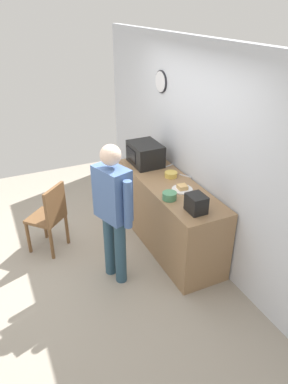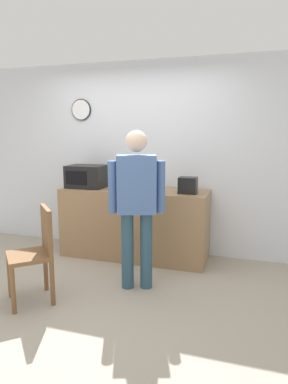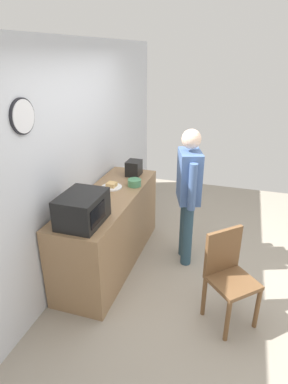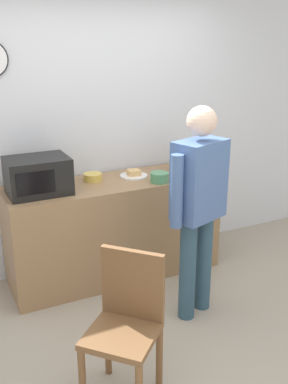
{
  "view_description": "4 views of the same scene",
  "coord_description": "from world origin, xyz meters",
  "px_view_note": "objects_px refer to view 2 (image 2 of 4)",
  "views": [
    {
      "loc": [
        3.56,
        -0.75,
        2.94
      ],
      "look_at": [
        0.09,
        0.86,
        0.88
      ],
      "focal_mm": 33.39,
      "sensor_mm": 36.0,
      "label": 1
    },
    {
      "loc": [
        1.52,
        -2.94,
        1.67
      ],
      "look_at": [
        0.32,
        0.83,
        0.96
      ],
      "focal_mm": 31.91,
      "sensor_mm": 36.0,
      "label": 2
    },
    {
      "loc": [
        -3.07,
        -0.2,
        2.46
      ],
      "look_at": [
        0.32,
        0.86,
        0.9
      ],
      "focal_mm": 30.14,
      "sensor_mm": 36.0,
      "label": 3
    },
    {
      "loc": [
        -1.36,
        -2.33,
        2.13
      ],
      "look_at": [
        0.13,
        0.72,
        0.96
      ],
      "focal_mm": 42.02,
      "sensor_mm": 36.0,
      "label": 4
    }
  ],
  "objects_px": {
    "spoon_utensil": "(135,186)",
    "salad_bowl": "(126,185)",
    "fork_utensil": "(109,185)",
    "person_standing": "(137,198)",
    "sandwich_plate": "(152,188)",
    "toaster": "(188,185)",
    "cereal_bowl": "(157,190)",
    "microwave": "(87,176)",
    "wooden_chair": "(37,250)"
  },
  "relations": [
    {
      "from": "cereal_bowl",
      "to": "fork_utensil",
      "type": "bearing_deg",
      "value": 151.56
    },
    {
      "from": "microwave",
      "to": "sandwich_plate",
      "type": "xyz_separation_m",
      "value": [
        0.9,
        0.07,
        -0.13
      ]
    },
    {
      "from": "sandwich_plate",
      "to": "toaster",
      "type": "bearing_deg",
      "value": -13.43
    },
    {
      "from": "sandwich_plate",
      "to": "fork_utensil",
      "type": "xyz_separation_m",
      "value": [
        -0.7,
        0.2,
        -0.02
      ]
    },
    {
      "from": "sandwich_plate",
      "to": "cereal_bowl",
      "type": "relative_size",
      "value": 1.52
    },
    {
      "from": "cereal_bowl",
      "to": "toaster",
      "type": "distance_m",
      "value": 0.39
    },
    {
      "from": "microwave",
      "to": "person_standing",
      "type": "xyz_separation_m",
      "value": [
        1.0,
        -0.85,
        -0.08
      ]
    },
    {
      "from": "salad_bowl",
      "to": "spoon_utensil",
      "type": "distance_m",
      "value": 0.19
    },
    {
      "from": "person_standing",
      "to": "sandwich_plate",
      "type": "bearing_deg",
      "value": 96.6
    },
    {
      "from": "microwave",
      "to": "toaster",
      "type": "relative_size",
      "value": 2.27
    },
    {
      "from": "microwave",
      "to": "spoon_utensil",
      "type": "relative_size",
      "value": 2.94
    },
    {
      "from": "microwave",
      "to": "fork_utensil",
      "type": "xyz_separation_m",
      "value": [
        0.2,
        0.28,
        -0.15
      ]
    },
    {
      "from": "microwave",
      "to": "wooden_chair",
      "type": "distance_m",
      "value": 1.52
    },
    {
      "from": "sandwich_plate",
      "to": "fork_utensil",
      "type": "relative_size",
      "value": 1.49
    },
    {
      "from": "toaster",
      "to": "spoon_utensil",
      "type": "distance_m",
      "value": 0.89
    },
    {
      "from": "salad_bowl",
      "to": "person_standing",
      "type": "bearing_deg",
      "value": -63.57
    },
    {
      "from": "fork_utensil",
      "to": "spoon_utensil",
      "type": "xyz_separation_m",
      "value": [
        0.38,
        0.03,
        0.0
      ]
    },
    {
      "from": "salad_bowl",
      "to": "toaster",
      "type": "relative_size",
      "value": 0.75
    },
    {
      "from": "toaster",
      "to": "spoon_utensil",
      "type": "relative_size",
      "value": 1.29
    },
    {
      "from": "cereal_bowl",
      "to": "fork_utensil",
      "type": "xyz_separation_m",
      "value": [
        -0.83,
        0.45,
        -0.04
      ]
    },
    {
      "from": "fork_utensil",
      "to": "toaster",
      "type": "bearing_deg",
      "value": -15.05
    },
    {
      "from": "sandwich_plate",
      "to": "spoon_utensil",
      "type": "height_order",
      "value": "sandwich_plate"
    },
    {
      "from": "fork_utensil",
      "to": "person_standing",
      "type": "bearing_deg",
      "value": -54.59
    },
    {
      "from": "salad_bowl",
      "to": "toaster",
      "type": "distance_m",
      "value": 0.89
    },
    {
      "from": "microwave",
      "to": "wooden_chair",
      "type": "height_order",
      "value": "microwave"
    },
    {
      "from": "wooden_chair",
      "to": "cereal_bowl",
      "type": "bearing_deg",
      "value": 54.69
    },
    {
      "from": "person_standing",
      "to": "cereal_bowl",
      "type": "bearing_deg",
      "value": 87.59
    },
    {
      "from": "wooden_chair",
      "to": "fork_utensil",
      "type": "bearing_deg",
      "value": 88.5
    },
    {
      "from": "toaster",
      "to": "cereal_bowl",
      "type": "bearing_deg",
      "value": -160.01
    },
    {
      "from": "toaster",
      "to": "salad_bowl",
      "type": "bearing_deg",
      "value": 168.99
    },
    {
      "from": "microwave",
      "to": "cereal_bowl",
      "type": "xyz_separation_m",
      "value": [
        1.03,
        -0.17,
        -0.11
      ]
    },
    {
      "from": "cereal_bowl",
      "to": "fork_utensil",
      "type": "relative_size",
      "value": 0.98
    },
    {
      "from": "salad_bowl",
      "to": "wooden_chair",
      "type": "height_order",
      "value": "salad_bowl"
    },
    {
      "from": "fork_utensil",
      "to": "wooden_chair",
      "type": "bearing_deg",
      "value": -91.5
    },
    {
      "from": "microwave",
      "to": "salad_bowl",
      "type": "distance_m",
      "value": 0.54
    },
    {
      "from": "toaster",
      "to": "wooden_chair",
      "type": "xyz_separation_m",
      "value": [
        -1.24,
        -1.37,
        -0.49
      ]
    },
    {
      "from": "fork_utensil",
      "to": "sandwich_plate",
      "type": "bearing_deg",
      "value": -16.19
    },
    {
      "from": "salad_bowl",
      "to": "fork_utensil",
      "type": "bearing_deg",
      "value": 154.63
    },
    {
      "from": "cereal_bowl",
      "to": "fork_utensil",
      "type": "height_order",
      "value": "cereal_bowl"
    },
    {
      "from": "fork_utensil",
      "to": "wooden_chair",
      "type": "xyz_separation_m",
      "value": [
        -0.04,
        -1.69,
        -0.4
      ]
    },
    {
      "from": "salad_bowl",
      "to": "wooden_chair",
      "type": "relative_size",
      "value": 0.18
    },
    {
      "from": "toaster",
      "to": "person_standing",
      "type": "xyz_separation_m",
      "value": [
        -0.39,
        -0.81,
        -0.03
      ]
    },
    {
      "from": "salad_bowl",
      "to": "wooden_chair",
      "type": "xyz_separation_m",
      "value": [
        -0.36,
        -1.54,
        -0.43
      ]
    },
    {
      "from": "sandwich_plate",
      "to": "salad_bowl",
      "type": "xyz_separation_m",
      "value": [
        -0.38,
        0.05,
        0.01
      ]
    },
    {
      "from": "sandwich_plate",
      "to": "person_standing",
      "type": "xyz_separation_m",
      "value": [
        0.11,
        -0.93,
        0.05
      ]
    },
    {
      "from": "microwave",
      "to": "cereal_bowl",
      "type": "height_order",
      "value": "microwave"
    },
    {
      "from": "microwave",
      "to": "salad_bowl",
      "type": "xyz_separation_m",
      "value": [
        0.52,
        0.13,
        -0.12
      ]
    },
    {
      "from": "salad_bowl",
      "to": "microwave",
      "type": "bearing_deg",
      "value": -166.17
    },
    {
      "from": "spoon_utensil",
      "to": "salad_bowl",
      "type": "bearing_deg",
      "value": -109.79
    },
    {
      "from": "wooden_chair",
      "to": "spoon_utensil",
      "type": "bearing_deg",
      "value": 76.1
    }
  ]
}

